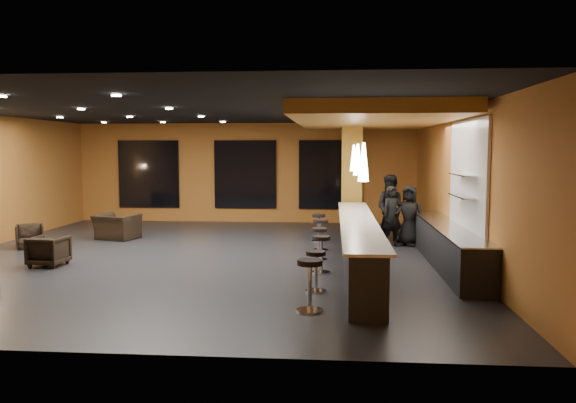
# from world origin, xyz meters

# --- Properties ---
(floor) EXTENTS (12.00, 13.00, 0.10)m
(floor) POSITION_xyz_m (0.00, 0.00, -0.05)
(floor) COLOR black
(floor) RESTS_ON ground
(ceiling) EXTENTS (12.00, 13.00, 0.10)m
(ceiling) POSITION_xyz_m (0.00, 0.00, 3.55)
(ceiling) COLOR black
(wall_back) EXTENTS (12.00, 0.10, 3.50)m
(wall_back) POSITION_xyz_m (0.00, 6.55, 1.75)
(wall_back) COLOR #A36024
(wall_back) RESTS_ON floor
(wall_front) EXTENTS (12.00, 0.10, 3.50)m
(wall_front) POSITION_xyz_m (0.00, -6.55, 1.75)
(wall_front) COLOR #A36024
(wall_front) RESTS_ON floor
(wall_right) EXTENTS (0.10, 13.00, 3.50)m
(wall_right) POSITION_xyz_m (6.05, 0.00, 1.75)
(wall_right) COLOR #A36024
(wall_right) RESTS_ON floor
(wood_soffit) EXTENTS (3.60, 8.00, 0.28)m
(wood_soffit) POSITION_xyz_m (4.00, 1.00, 3.36)
(wood_soffit) COLOR #B17933
(wood_soffit) RESTS_ON ceiling
(window_left) EXTENTS (2.20, 0.06, 2.40)m
(window_left) POSITION_xyz_m (-3.50, 6.44, 1.70)
(window_left) COLOR black
(window_left) RESTS_ON wall_back
(window_center) EXTENTS (2.20, 0.06, 2.40)m
(window_center) POSITION_xyz_m (0.00, 6.44, 1.70)
(window_center) COLOR black
(window_center) RESTS_ON wall_back
(window_right) EXTENTS (2.20, 0.06, 2.40)m
(window_right) POSITION_xyz_m (3.00, 6.44, 1.70)
(window_right) COLOR black
(window_right) RESTS_ON wall_back
(tile_backsplash) EXTENTS (0.06, 3.20, 2.40)m
(tile_backsplash) POSITION_xyz_m (5.96, -1.00, 2.00)
(tile_backsplash) COLOR white
(tile_backsplash) RESTS_ON wall_right
(bar_counter) EXTENTS (0.60, 8.00, 1.00)m
(bar_counter) POSITION_xyz_m (3.65, -1.00, 0.50)
(bar_counter) COLOR black
(bar_counter) RESTS_ON floor
(bar_top) EXTENTS (0.78, 8.10, 0.05)m
(bar_top) POSITION_xyz_m (3.65, -1.00, 1.02)
(bar_top) COLOR white
(bar_top) RESTS_ON bar_counter
(prep_counter) EXTENTS (0.70, 6.00, 0.86)m
(prep_counter) POSITION_xyz_m (5.65, -0.50, 0.43)
(prep_counter) COLOR black
(prep_counter) RESTS_ON floor
(prep_top) EXTENTS (0.72, 6.00, 0.03)m
(prep_top) POSITION_xyz_m (5.65, -0.50, 0.89)
(prep_top) COLOR silver
(prep_top) RESTS_ON prep_counter
(wall_shelf_lower) EXTENTS (0.30, 1.50, 0.03)m
(wall_shelf_lower) POSITION_xyz_m (5.82, -1.20, 1.60)
(wall_shelf_lower) COLOR silver
(wall_shelf_lower) RESTS_ON wall_right
(wall_shelf_upper) EXTENTS (0.30, 1.50, 0.03)m
(wall_shelf_upper) POSITION_xyz_m (5.82, -1.20, 2.05)
(wall_shelf_upper) COLOR silver
(wall_shelf_upper) RESTS_ON wall_right
(column) EXTENTS (0.60, 0.60, 3.50)m
(column) POSITION_xyz_m (3.65, 3.60, 1.75)
(column) COLOR olive
(column) RESTS_ON floor
(pendant_0) EXTENTS (0.20, 0.20, 0.70)m
(pendant_0) POSITION_xyz_m (3.65, -3.00, 2.35)
(pendant_0) COLOR white
(pendant_0) RESTS_ON wood_soffit
(pendant_1) EXTENTS (0.20, 0.20, 0.70)m
(pendant_1) POSITION_xyz_m (3.65, -0.50, 2.35)
(pendant_1) COLOR white
(pendant_1) RESTS_ON wood_soffit
(pendant_2) EXTENTS (0.20, 0.20, 0.70)m
(pendant_2) POSITION_xyz_m (3.65, 2.00, 2.35)
(pendant_2) COLOR white
(pendant_2) RESTS_ON wood_soffit
(staff_a) EXTENTS (0.70, 0.60, 1.62)m
(staff_a) POSITION_xyz_m (4.67, 1.75, 0.81)
(staff_a) COLOR black
(staff_a) RESTS_ON floor
(staff_b) EXTENTS (1.06, 0.92, 1.88)m
(staff_b) POSITION_xyz_m (4.73, 2.43, 0.94)
(staff_b) COLOR black
(staff_b) RESTS_ON floor
(staff_c) EXTENTS (0.93, 0.78, 1.62)m
(staff_c) POSITION_xyz_m (5.14, 1.92, 0.81)
(staff_c) COLOR black
(staff_c) RESTS_ON floor
(armchair_b) EXTENTS (0.77, 0.79, 0.67)m
(armchair_b) POSITION_xyz_m (-3.17, -1.39, 0.33)
(armchair_b) COLOR black
(armchair_b) RESTS_ON floor
(armchair_c) EXTENTS (0.91, 0.92, 0.62)m
(armchair_c) POSITION_xyz_m (-4.82, 0.77, 0.31)
(armchair_c) COLOR black
(armchair_c) RESTS_ON floor
(armchair_d) EXTENTS (1.32, 1.22, 0.72)m
(armchair_d) POSITION_xyz_m (-3.10, 2.35, 0.36)
(armchair_d) COLOR black
(armchair_d) RESTS_ON floor
(bar_stool_0) EXTENTS (0.42, 0.42, 0.84)m
(bar_stool_0) POSITION_xyz_m (2.75, -4.44, 0.54)
(bar_stool_0) COLOR silver
(bar_stool_0) RESTS_ON floor
(bar_stool_1) EXTENTS (0.38, 0.38, 0.75)m
(bar_stool_1) POSITION_xyz_m (2.81, -3.19, 0.48)
(bar_stool_1) COLOR silver
(bar_stool_1) RESTS_ON floor
(bar_stool_2) EXTENTS (0.40, 0.40, 0.78)m
(bar_stool_2) POSITION_xyz_m (2.87, -1.63, 0.50)
(bar_stool_2) COLOR silver
(bar_stool_2) RESTS_ON floor
(bar_stool_3) EXTENTS (0.38, 0.38, 0.75)m
(bar_stool_3) POSITION_xyz_m (2.79, -0.25, 0.48)
(bar_stool_3) COLOR silver
(bar_stool_3) RESTS_ON floor
(bar_stool_4) EXTENTS (0.40, 0.40, 0.80)m
(bar_stool_4) POSITION_xyz_m (2.80, 0.98, 0.51)
(bar_stool_4) COLOR silver
(bar_stool_4) RESTS_ON floor
(bar_stool_5) EXTENTS (0.39, 0.39, 0.77)m
(bar_stool_5) POSITION_xyz_m (2.71, 2.40, 0.49)
(bar_stool_5) COLOR silver
(bar_stool_5) RESTS_ON floor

